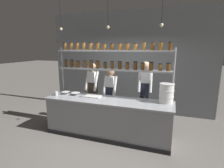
{
  "coord_description": "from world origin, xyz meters",
  "views": [
    {
      "loc": [
        1.39,
        -3.7,
        2.12
      ],
      "look_at": [
        0.04,
        0.2,
        1.26
      ],
      "focal_mm": 28.0,
      "sensor_mm": 36.0,
      "label": 1
    }
  ],
  "objects_px": {
    "prep_bowl_center_front": "(76,94)",
    "serving_cup_front": "(56,93)",
    "chef_center": "(111,93)",
    "spice_shelf_unit": "(112,61)",
    "container_stack": "(166,93)",
    "chef_left": "(93,89)",
    "cutting_board": "(93,96)",
    "chef_right": "(145,90)",
    "prep_bowl_near_left": "(66,93)"
  },
  "relations": [
    {
      "from": "serving_cup_front",
      "to": "prep_bowl_center_front",
      "type": "bearing_deg",
      "value": 23.78
    },
    {
      "from": "container_stack",
      "to": "chef_right",
      "type": "bearing_deg",
      "value": 133.84
    },
    {
      "from": "spice_shelf_unit",
      "to": "chef_center",
      "type": "bearing_deg",
      "value": 116.96
    },
    {
      "from": "spice_shelf_unit",
      "to": "prep_bowl_near_left",
      "type": "height_order",
      "value": "spice_shelf_unit"
    },
    {
      "from": "container_stack",
      "to": "serving_cup_front",
      "type": "distance_m",
      "value": 2.7
    },
    {
      "from": "container_stack",
      "to": "cutting_board",
      "type": "xyz_separation_m",
      "value": [
        -1.73,
        -0.11,
        -0.2
      ]
    },
    {
      "from": "chef_right",
      "to": "cutting_board",
      "type": "bearing_deg",
      "value": -154.64
    },
    {
      "from": "cutting_board",
      "to": "prep_bowl_center_front",
      "type": "height_order",
      "value": "prep_bowl_center_front"
    },
    {
      "from": "chef_right",
      "to": "serving_cup_front",
      "type": "xyz_separation_m",
      "value": [
        -2.12,
        -0.89,
        -0.06
      ]
    },
    {
      "from": "spice_shelf_unit",
      "to": "prep_bowl_near_left",
      "type": "distance_m",
      "value": 1.51
    },
    {
      "from": "chef_center",
      "to": "cutting_board",
      "type": "height_order",
      "value": "chef_center"
    },
    {
      "from": "spice_shelf_unit",
      "to": "serving_cup_front",
      "type": "relative_size",
      "value": 27.27
    },
    {
      "from": "chef_center",
      "to": "prep_bowl_center_front",
      "type": "xyz_separation_m",
      "value": [
        -0.77,
        -0.52,
        0.05
      ]
    },
    {
      "from": "container_stack",
      "to": "prep_bowl_near_left",
      "type": "distance_m",
      "value": 2.53
    },
    {
      "from": "chef_left",
      "to": "cutting_board",
      "type": "distance_m",
      "value": 0.59
    },
    {
      "from": "serving_cup_front",
      "to": "spice_shelf_unit",
      "type": "bearing_deg",
      "value": 17.19
    },
    {
      "from": "cutting_board",
      "to": "prep_bowl_center_front",
      "type": "xyz_separation_m",
      "value": [
        -0.49,
        0.0,
        0.02
      ]
    },
    {
      "from": "container_stack",
      "to": "cutting_board",
      "type": "distance_m",
      "value": 1.75
    },
    {
      "from": "chef_left",
      "to": "serving_cup_front",
      "type": "xyz_separation_m",
      "value": [
        -0.69,
        -0.72,
        -0.01
      ]
    },
    {
      "from": "chef_center",
      "to": "prep_bowl_center_front",
      "type": "relative_size",
      "value": 6.76
    },
    {
      "from": "serving_cup_front",
      "to": "chef_center",
      "type": "bearing_deg",
      "value": 30.28
    },
    {
      "from": "chef_right",
      "to": "prep_bowl_center_front",
      "type": "height_order",
      "value": "chef_right"
    },
    {
      "from": "chef_left",
      "to": "container_stack",
      "type": "xyz_separation_m",
      "value": [
        1.99,
        -0.42,
        0.15
      ]
    },
    {
      "from": "container_stack",
      "to": "prep_bowl_center_front",
      "type": "bearing_deg",
      "value": -177.26
    },
    {
      "from": "cutting_board",
      "to": "prep_bowl_near_left",
      "type": "height_order",
      "value": "prep_bowl_near_left"
    },
    {
      "from": "spice_shelf_unit",
      "to": "chef_right",
      "type": "bearing_deg",
      "value": 31.73
    },
    {
      "from": "chef_right",
      "to": "prep_bowl_near_left",
      "type": "distance_m",
      "value": 2.08
    },
    {
      "from": "spice_shelf_unit",
      "to": "container_stack",
      "type": "xyz_separation_m",
      "value": [
        1.31,
        -0.12,
        -0.67
      ]
    },
    {
      "from": "chef_center",
      "to": "chef_right",
      "type": "distance_m",
      "value": 0.92
    },
    {
      "from": "chef_left",
      "to": "prep_bowl_center_front",
      "type": "height_order",
      "value": "chef_left"
    },
    {
      "from": "chef_left",
      "to": "serving_cup_front",
      "type": "distance_m",
      "value": 1.0
    },
    {
      "from": "chef_center",
      "to": "serving_cup_front",
      "type": "relative_size",
      "value": 14.81
    },
    {
      "from": "spice_shelf_unit",
      "to": "prep_bowl_center_front",
      "type": "bearing_deg",
      "value": -166.24
    },
    {
      "from": "cutting_board",
      "to": "prep_bowl_center_front",
      "type": "relative_size",
      "value": 1.71
    },
    {
      "from": "chef_left",
      "to": "prep_bowl_near_left",
      "type": "xyz_separation_m",
      "value": [
        -0.54,
        -0.52,
        -0.04
      ]
    },
    {
      "from": "spice_shelf_unit",
      "to": "prep_bowl_center_front",
      "type": "distance_m",
      "value": 1.28
    },
    {
      "from": "spice_shelf_unit",
      "to": "chef_center",
      "type": "height_order",
      "value": "spice_shelf_unit"
    },
    {
      "from": "spice_shelf_unit",
      "to": "chef_right",
      "type": "xyz_separation_m",
      "value": [
        0.75,
        0.46,
        -0.77
      ]
    },
    {
      "from": "spice_shelf_unit",
      "to": "cutting_board",
      "type": "relative_size",
      "value": 7.27
    },
    {
      "from": "cutting_board",
      "to": "prep_bowl_near_left",
      "type": "bearing_deg",
      "value": 179.67
    },
    {
      "from": "chef_right",
      "to": "serving_cup_front",
      "type": "bearing_deg",
      "value": -162.37
    },
    {
      "from": "chef_center",
      "to": "chef_right",
      "type": "height_order",
      "value": "chef_right"
    },
    {
      "from": "chef_right",
      "to": "spice_shelf_unit",
      "type": "bearing_deg",
      "value": -153.35
    },
    {
      "from": "prep_bowl_center_front",
      "to": "serving_cup_front",
      "type": "height_order",
      "value": "serving_cup_front"
    },
    {
      "from": "prep_bowl_near_left",
      "to": "chef_right",
      "type": "bearing_deg",
      "value": 19.19
    },
    {
      "from": "container_stack",
      "to": "chef_left",
      "type": "bearing_deg",
      "value": 168.17
    },
    {
      "from": "prep_bowl_near_left",
      "to": "prep_bowl_center_front",
      "type": "distance_m",
      "value": 0.3
    },
    {
      "from": "chef_center",
      "to": "container_stack",
      "type": "relative_size",
      "value": 3.65
    },
    {
      "from": "cutting_board",
      "to": "serving_cup_front",
      "type": "xyz_separation_m",
      "value": [
        -0.95,
        -0.2,
        0.04
      ]
    },
    {
      "from": "chef_left",
      "to": "chef_right",
      "type": "distance_m",
      "value": 1.44
    }
  ]
}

